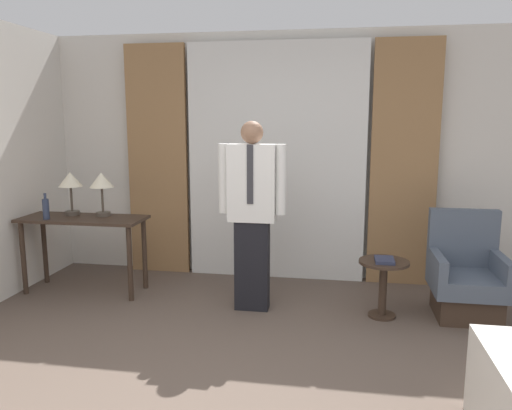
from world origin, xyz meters
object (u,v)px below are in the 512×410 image
(bottle_near_edge, at_px, (46,209))
(person, at_px, (252,209))
(armchair, at_px, (466,280))
(side_table, at_px, (383,279))
(book, at_px, (384,260))
(table_lamp_left, at_px, (70,183))
(desk, at_px, (83,230))
(table_lamp_right, at_px, (102,183))

(bottle_near_edge, bearing_deg, person, -1.24)
(armchair, distance_m, side_table, 0.76)
(bottle_near_edge, bearing_deg, book, -1.35)
(table_lamp_left, relative_size, person, 0.26)
(desk, xyz_separation_m, book, (2.98, -0.22, -0.12))
(table_lamp_right, xyz_separation_m, bottle_near_edge, (-0.48, -0.25, -0.23))
(person, bearing_deg, armchair, 4.78)
(table_lamp_right, height_order, side_table, table_lamp_right)
(table_lamp_right, distance_m, armchair, 3.63)
(bottle_near_edge, relative_size, book, 1.18)
(armchair, xyz_separation_m, side_table, (-0.74, -0.16, 0.03))
(desk, distance_m, book, 2.99)
(desk, distance_m, bottle_near_edge, 0.41)
(table_lamp_left, height_order, armchair, table_lamp_left)
(side_table, bearing_deg, book, -90.02)
(side_table, bearing_deg, table_lamp_right, 173.95)
(desk, bearing_deg, bottle_near_edge, -155.13)
(table_lamp_right, distance_m, person, 1.65)
(bottle_near_edge, bearing_deg, side_table, -0.83)
(side_table, relative_size, book, 2.37)
(table_lamp_left, relative_size, bottle_near_edge, 1.72)
(book, bearing_deg, table_lamp_right, 173.36)
(table_lamp_right, height_order, armchair, table_lamp_right)
(table_lamp_right, bearing_deg, side_table, -6.05)
(desk, height_order, book, desk)
(desk, distance_m, side_table, 3.00)
(table_lamp_right, relative_size, book, 2.03)
(table_lamp_left, bearing_deg, person, -8.57)
(table_lamp_right, bearing_deg, desk, -148.33)
(armchair, relative_size, side_table, 1.80)
(table_lamp_left, xyz_separation_m, table_lamp_right, (0.34, 0.00, 0.00))
(table_lamp_right, relative_size, armchair, 0.48)
(desk, relative_size, bottle_near_edge, 4.84)
(side_table, bearing_deg, armchair, 12.48)
(person, height_order, armchair, person)
(table_lamp_right, bearing_deg, book, -6.64)
(bottle_near_edge, xyz_separation_m, book, (3.28, -0.08, -0.35))
(table_lamp_left, bearing_deg, table_lamp_right, 0.00)
(table_lamp_right, distance_m, side_table, 2.92)
(person, distance_m, book, 1.26)
(side_table, height_order, book, book)
(desk, distance_m, table_lamp_right, 0.51)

